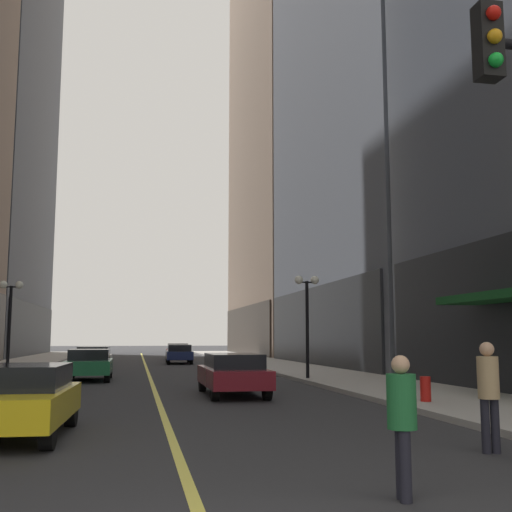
# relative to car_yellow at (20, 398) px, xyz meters

# --- Properties ---
(ground_plane) EXTENTS (200.00, 200.00, 0.00)m
(ground_plane) POSITION_rel_car_yellow_xyz_m (2.78, 26.72, -0.72)
(ground_plane) COLOR #2D2D30
(sidewalk_left) EXTENTS (4.50, 78.00, 0.15)m
(sidewalk_left) POSITION_rel_car_yellow_xyz_m (-5.47, 26.72, -0.64)
(sidewalk_left) COLOR #ADA8A0
(sidewalk_left) RESTS_ON ground
(sidewalk_right) EXTENTS (4.50, 78.00, 0.15)m
(sidewalk_right) POSITION_rel_car_yellow_xyz_m (11.03, 26.72, -0.64)
(sidewalk_right) COLOR #ADA8A0
(sidewalk_right) RESTS_ON ground
(lane_centre_stripe) EXTENTS (0.16, 70.00, 0.01)m
(lane_centre_stripe) POSITION_rel_car_yellow_xyz_m (2.78, 26.72, -0.71)
(lane_centre_stripe) COLOR #E5D64C
(lane_centre_stripe) RESTS_ON ground
(building_right_far) EXTENTS (12.21, 26.00, 78.80)m
(building_right_far) POSITION_rel_car_yellow_xyz_m (19.29, 51.72, 38.59)
(building_right_far) COLOR gray
(building_right_far) RESTS_ON ground
(storefront_awning_right) EXTENTS (1.60, 6.02, 3.12)m
(storefront_awning_right) POSITION_rel_car_yellow_xyz_m (12.48, 3.51, 2.27)
(storefront_awning_right) COLOR #144C1E
(storefront_awning_right) RESTS_ON ground
(car_yellow) EXTENTS (1.91, 4.08, 1.32)m
(car_yellow) POSITION_rel_car_yellow_xyz_m (0.00, 0.00, 0.00)
(car_yellow) COLOR yellow
(car_yellow) RESTS_ON ground
(car_maroon) EXTENTS (1.82, 4.69, 1.32)m
(car_maroon) POSITION_rel_car_yellow_xyz_m (5.15, 7.54, 0.00)
(car_maroon) COLOR maroon
(car_maroon) RESTS_ON ground
(car_green) EXTENTS (1.90, 4.25, 1.32)m
(car_green) POSITION_rel_car_yellow_xyz_m (0.16, 15.74, 0.00)
(car_green) COLOR #196038
(car_green) RESTS_ON ground
(car_white) EXTENTS (1.88, 4.37, 1.32)m
(car_white) POSITION_rel_car_yellow_xyz_m (-0.16, 23.56, 0.00)
(car_white) COLOR silver
(car_white) RESTS_ON ground
(car_navy) EXTENTS (1.90, 4.58, 1.32)m
(car_navy) POSITION_rel_car_yellow_xyz_m (5.12, 32.38, 0.00)
(car_navy) COLOR #141E4C
(car_navy) RESTS_ON ground
(car_red) EXTENTS (2.01, 4.15, 1.32)m
(car_red) POSITION_rel_car_yellow_xyz_m (5.58, 40.87, 0.00)
(car_red) COLOR #B21919
(car_red) RESTS_ON ground
(pedestrian_in_green_parka) EXTENTS (0.39, 0.39, 1.63)m
(pedestrian_in_green_parka) POSITION_rel_car_yellow_xyz_m (5.11, -5.55, 0.23)
(pedestrian_in_green_parka) COLOR black
(pedestrian_in_green_parka) RESTS_ON ground
(pedestrian_in_tan_trench) EXTENTS (0.37, 0.37, 1.76)m
(pedestrian_in_tan_trench) POSITION_rel_car_yellow_xyz_m (7.70, -3.07, 0.31)
(pedestrian_in_tan_trench) COLOR black
(pedestrian_in_tan_trench) RESTS_ON ground
(street_lamp_left_far) EXTENTS (1.06, 0.36, 4.43)m
(street_lamp_left_far) POSITION_rel_car_yellow_xyz_m (-3.62, 18.13, 2.54)
(street_lamp_left_far) COLOR black
(street_lamp_left_far) RESTS_ON ground
(street_lamp_right_mid) EXTENTS (1.06, 0.36, 4.43)m
(street_lamp_right_mid) POSITION_rel_car_yellow_xyz_m (9.18, 13.21, 2.54)
(street_lamp_right_mid) COLOR black
(street_lamp_right_mid) RESTS_ON ground
(fire_hydrant_right) EXTENTS (0.28, 0.28, 0.80)m
(fire_hydrant_right) POSITION_rel_car_yellow_xyz_m (9.68, 3.33, -0.32)
(fire_hydrant_right) COLOR red
(fire_hydrant_right) RESTS_ON ground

